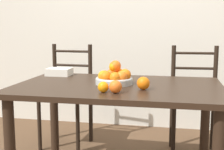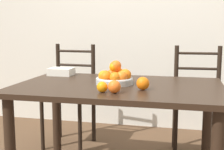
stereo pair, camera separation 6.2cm
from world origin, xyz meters
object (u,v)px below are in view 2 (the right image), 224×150
orange_loose_0 (143,83)px  chair_right (197,103)px  chair_left (70,96)px  book_stack (61,72)px  fruit_bowl (115,77)px  orange_loose_1 (102,87)px  orange_loose_2 (114,87)px

orange_loose_0 → chair_right: bearing=66.2°
chair_left → book_stack: chair_left is taller
fruit_bowl → chair_left: size_ratio=0.27×
fruit_bowl → book_stack: fruit_bowl is taller
fruit_bowl → book_stack: size_ratio=1.34×
chair_left → orange_loose_1: bearing=-55.8°
orange_loose_1 → book_stack: (-0.51, 0.59, -0.00)m
fruit_bowl → chair_right: 0.97m
fruit_bowl → orange_loose_1: fruit_bowl is taller
orange_loose_1 → chair_right: 1.20m
orange_loose_2 → chair_right: bearing=61.8°
orange_loose_2 → chair_right: size_ratio=0.08×
chair_left → orange_loose_2: bearing=-52.7°
orange_loose_0 → orange_loose_1: (-0.23, -0.13, -0.01)m
chair_right → orange_loose_1: bearing=-124.3°
fruit_bowl → orange_loose_2: (0.06, -0.30, -0.01)m
orange_loose_0 → chair_right: size_ratio=0.09×
chair_left → book_stack: (0.08, -0.40, 0.30)m
orange_loose_2 → chair_left: (-0.66, 1.00, -0.31)m
orange_loose_2 → chair_left: size_ratio=0.08×
chair_left → book_stack: size_ratio=5.01×
fruit_bowl → orange_loose_0: bearing=-36.4°
fruit_bowl → orange_loose_2: fruit_bowl is taller
fruit_bowl → chair_left: bearing=130.6°
fruit_bowl → orange_loose_2: size_ratio=3.33×
book_stack → chair_right: bearing=19.8°
fruit_bowl → orange_loose_1: 0.29m
orange_loose_1 → orange_loose_2: bearing=-2.5°
chair_left → book_stack: 0.51m
orange_loose_1 → chair_right: size_ratio=0.07×
book_stack → orange_loose_0: bearing=-31.8°
chair_left → orange_loose_0: bearing=-42.8°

